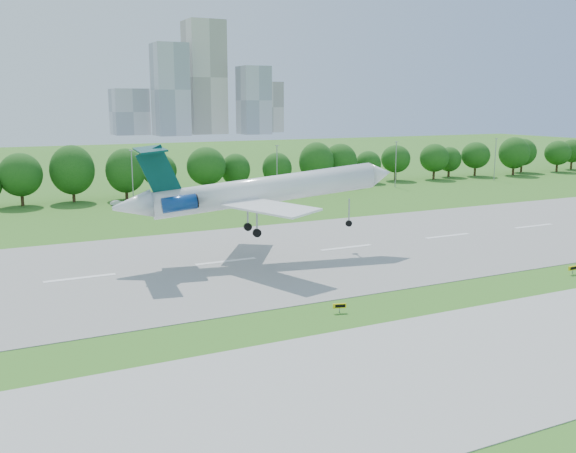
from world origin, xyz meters
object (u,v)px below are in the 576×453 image
at_px(service_vehicle_b, 216,199).
at_px(taxi_sign_left, 340,306).
at_px(airliner, 253,191).
at_px(service_vehicle_a, 118,203).

bearing_deg(service_vehicle_b, taxi_sign_left, -167.09).
height_order(airliner, service_vehicle_a, airliner).
distance_m(taxi_sign_left, service_vehicle_a, 85.64).
relative_size(taxi_sign_left, service_vehicle_b, 0.47).
bearing_deg(airliner, service_vehicle_a, 104.31).
bearing_deg(service_vehicle_a, service_vehicle_b, -106.30).
distance_m(taxi_sign_left, service_vehicle_b, 83.02).
bearing_deg(service_vehicle_b, service_vehicle_a, 103.55).
bearing_deg(airliner, service_vehicle_b, 82.56).
relative_size(airliner, service_vehicle_a, 12.83).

